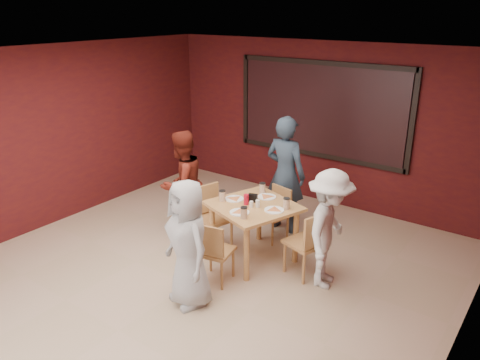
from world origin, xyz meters
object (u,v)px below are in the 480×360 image
Objects in this scene: chair_front at (213,249)px; diner_back at (285,174)px; dining_table at (254,212)px; diner_front at (188,244)px; chair_back at (276,210)px; diner_left at (182,184)px; chair_left at (211,213)px; chair_right at (310,240)px; diner_right at (329,229)px.

chair_front is 1.92m from diner_back.
diner_front is (-0.02, -1.29, 0.06)m from dining_table.
diner_back is at bearing 97.38° from dining_table.
chair_back is 0.50× the size of diner_left.
chair_left is 1.31m from diner_back.
chair_right is 0.57× the size of diner_left.
diner_front is at bearing -88.71° from chair_back.
chair_back is 0.44× the size of diner_back.
diner_front is at bearing 93.76° from diner_back.
diner_left is (-1.27, 0.84, 0.33)m from chair_front.
dining_table is at bearing -177.94° from chair_right.
chair_front is 1.56m from diner_left.
diner_front is at bearing -123.37° from chair_right.
chair_right is at bearing 134.90° from diner_back.
diner_right is (1.18, -0.69, 0.31)m from chair_back.
diner_front is 1.72m from diner_right.
chair_left is at bearing 80.17° from diner_right.
chair_right reaches higher than chair_front.
diner_left is (-1.30, 1.31, 0.04)m from diner_front.
chair_front is at bearing -49.13° from chair_left.
chair_back is 0.58m from diner_back.
diner_back is 1.57m from diner_left.
diner_back reaches higher than dining_table.
chair_left is at bearing -130.36° from chair_back.
dining_table is at bearing 4.27° from chair_left.
dining_table is 0.72× the size of diner_back.
diner_front reaches higher than dining_table.
dining_table is at bearing 109.34° from diner_front.
chair_front is 0.92× the size of chair_right.
chair_left is 1.84m from diner_right.
chair_back is 0.52× the size of diner_front.
chair_front is 1.01m from chair_left.
chair_back is at bearing 95.49° from dining_table.
chair_right is (0.85, 0.03, -0.19)m from dining_table.
chair_back is 2.02m from diner_front.
diner_left reaches higher than chair_left.
chair_front is 0.55× the size of diner_front.
diner_left is at bearing 172.99° from chair_left.
diner_back reaches higher than chair_back.
chair_back is 0.87× the size of chair_right.
diner_front is 2.35m from diner_back.
chair_left is at bearing -176.93° from chair_right.
dining_table is 0.74m from chair_left.
dining_table is at bearing 98.36° from diner_back.
diner_front reaches higher than chair_front.
chair_left is at bearing -175.73° from dining_table.
diner_front is at bearing -87.00° from chair_front.
diner_left is at bearing 179.04° from dining_table.
diner_back reaches higher than chair_right.
chair_left reaches higher than chair_back.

